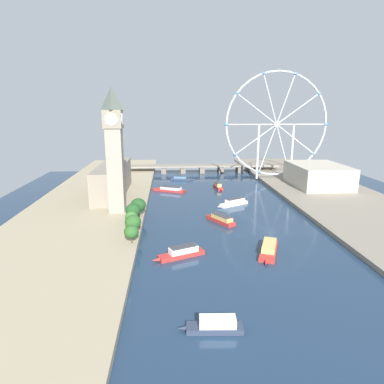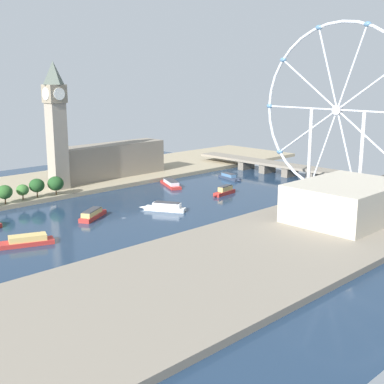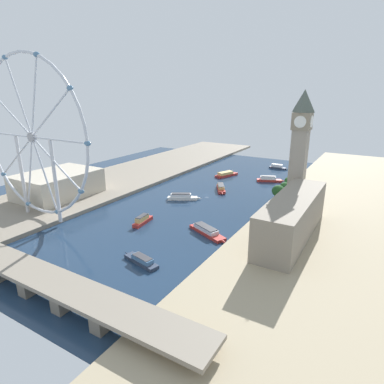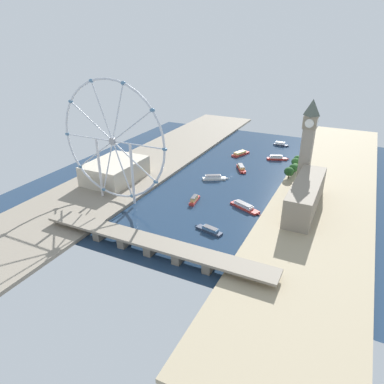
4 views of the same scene
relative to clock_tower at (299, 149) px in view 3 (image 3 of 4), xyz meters
name	(u,v)px [view 3 (image 3 of 4)]	position (x,y,z in m)	size (l,w,h in m)	color
ground_plane	(207,195)	(77.86, -2.75, -48.75)	(376.17, 376.17, 0.00)	#1E334C
riverbank_left	(328,214)	(-25.23, -2.75, -47.25)	(90.00, 520.00, 3.00)	tan
riverbank_right	(121,178)	(180.95, -2.75, -47.25)	(90.00, 520.00, 3.00)	gray
clock_tower	(299,149)	(0.00, 0.00, 0.00)	(13.56, 13.56, 87.77)	gray
parliament_block	(292,217)	(-11.41, 53.04, -32.88)	(22.00, 90.08, 25.74)	gray
tree_row_embankment	(286,186)	(15.28, -32.08, -38.26)	(12.64, 59.03, 12.60)	#513823
ferris_wheel	(32,138)	(150.38, 111.12, 10.62)	(110.63, 3.20, 111.03)	silver
riverside_hall	(58,184)	(181.98, 73.03, -35.42)	(46.90, 63.74, 20.66)	#BCB29E
river_bridge	(36,277)	(77.86, 166.78, -42.04)	(188.17, 17.45, 9.31)	gray
tour_boat_0	(278,167)	(52.99, -136.38, -46.53)	(23.41, 6.89, 5.34)	#2D384C
tour_boat_1	(207,231)	(38.16, 71.06, -46.72)	(34.44, 19.35, 4.90)	#B22D28
tour_boat_2	(182,197)	(89.56, 20.05, -46.41)	(27.92, 18.47, 5.61)	white
tour_boat_3	(226,174)	(91.08, -72.56, -46.66)	(17.47, 31.88, 5.00)	#B22D28
tour_boat_4	(143,220)	(85.40, 78.72, -46.23)	(7.20, 23.40, 6.26)	#B22D28
tour_boat_5	(269,179)	(43.59, -74.84, -46.34)	(28.44, 15.53, 5.94)	#B22D28
tour_boat_6	(141,260)	(51.10, 122.65, -46.95)	(27.26, 10.90, 4.47)	#2D384C
tour_boat_7	(221,188)	(72.62, -20.94, -46.43)	(18.22, 26.42, 5.48)	#B22D28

